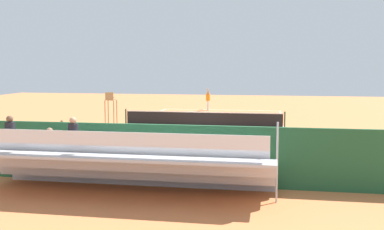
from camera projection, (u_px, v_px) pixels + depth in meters
name	position (u px, v px, depth m)	size (l,w,h in m)	color
ground_plane	(203.00, 127.00, 29.30)	(60.00, 60.00, 0.00)	#D17542
court_line_markings	(203.00, 127.00, 29.34)	(10.10, 22.20, 0.01)	white
tennis_net	(203.00, 119.00, 29.25)	(10.30, 0.10, 1.07)	black
backdrop_wall	(141.00, 153.00, 15.49)	(18.00, 0.16, 2.00)	#235633
bleacher_stand	(122.00, 164.00, 14.21)	(9.06, 2.40, 2.48)	#B2B2B7
umpire_chair	(111.00, 105.00, 30.40)	(0.67, 0.67, 2.14)	#A88456
courtside_bench	(194.00, 164.00, 15.95)	(1.80, 0.40, 0.93)	#9E754C
equipment_bag	(143.00, 173.00, 16.18)	(0.90, 0.36, 0.36)	black
tennis_player	(208.00, 99.00, 39.36)	(0.44, 0.56, 1.93)	white
tennis_racket	(199.00, 110.00, 40.09)	(0.58, 0.34, 0.03)	black
tennis_ball_near	(197.00, 112.00, 38.35)	(0.07, 0.07, 0.07)	#CCDB33
tennis_ball_far	(198.00, 113.00, 37.55)	(0.07, 0.07, 0.07)	#CCDB33
line_judge	(57.00, 145.00, 17.00)	(0.42, 0.55, 1.93)	#232328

